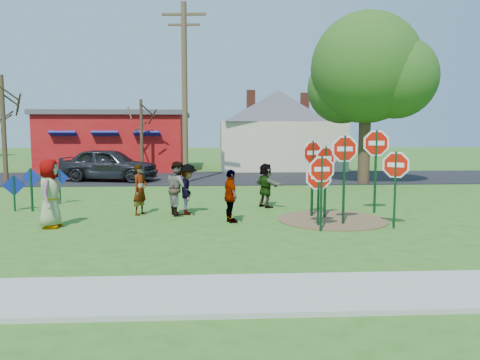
{
  "coord_description": "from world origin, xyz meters",
  "views": [
    {
      "loc": [
        1.05,
        -14.35,
        2.61
      ],
      "look_at": [
        1.88,
        0.7,
        1.02
      ],
      "focal_mm": 35.0,
      "sensor_mm": 36.0,
      "label": 1
    }
  ],
  "objects_px": {
    "person_a": "(50,194)",
    "person_b": "(140,190)",
    "stop_sign_c": "(344,159)",
    "leafy_tree": "(369,74)",
    "stop_sign_a": "(322,176)",
    "suv": "(109,164)",
    "utility_pole": "(185,89)",
    "stop_sign_b": "(312,159)",
    "stop_sign_d": "(376,150)"
  },
  "relations": [
    {
      "from": "stop_sign_c",
      "to": "person_a",
      "type": "bearing_deg",
      "value": 174.95
    },
    {
      "from": "person_b",
      "to": "utility_pole",
      "type": "relative_size",
      "value": 0.18
    },
    {
      "from": "stop_sign_c",
      "to": "person_b",
      "type": "relative_size",
      "value": 1.66
    },
    {
      "from": "person_a",
      "to": "suv",
      "type": "height_order",
      "value": "person_a"
    },
    {
      "from": "stop_sign_b",
      "to": "stop_sign_c",
      "type": "height_order",
      "value": "stop_sign_c"
    },
    {
      "from": "stop_sign_c",
      "to": "suv",
      "type": "bearing_deg",
      "value": 122.83
    },
    {
      "from": "stop_sign_c",
      "to": "person_a",
      "type": "relative_size",
      "value": 1.41
    },
    {
      "from": "stop_sign_b",
      "to": "stop_sign_d",
      "type": "bearing_deg",
      "value": -12.11
    },
    {
      "from": "person_a",
      "to": "suv",
      "type": "relative_size",
      "value": 0.37
    },
    {
      "from": "stop_sign_a",
      "to": "stop_sign_d",
      "type": "distance_m",
      "value": 3.55
    },
    {
      "from": "person_a",
      "to": "stop_sign_a",
      "type": "bearing_deg",
      "value": -96.83
    },
    {
      "from": "stop_sign_c",
      "to": "person_a",
      "type": "xyz_separation_m",
      "value": [
        -8.01,
        0.04,
        -0.91
      ]
    },
    {
      "from": "leafy_tree",
      "to": "suv",
      "type": "bearing_deg",
      "value": 172.02
    },
    {
      "from": "stop_sign_d",
      "to": "person_b",
      "type": "xyz_separation_m",
      "value": [
        -7.41,
        0.05,
        -1.21
      ]
    },
    {
      "from": "stop_sign_a",
      "to": "stop_sign_c",
      "type": "distance_m",
      "value": 1.21
    },
    {
      "from": "stop_sign_b",
      "to": "person_a",
      "type": "bearing_deg",
      "value": 162.49
    },
    {
      "from": "stop_sign_a",
      "to": "stop_sign_c",
      "type": "xyz_separation_m",
      "value": [
        0.82,
        0.8,
        0.4
      ]
    },
    {
      "from": "stop_sign_d",
      "to": "person_b",
      "type": "relative_size",
      "value": 1.77
    },
    {
      "from": "stop_sign_d",
      "to": "utility_pole",
      "type": "xyz_separation_m",
      "value": [
        -6.54,
        9.03,
        2.65
      ]
    },
    {
      "from": "utility_pole",
      "to": "leafy_tree",
      "type": "distance_m",
      "value": 9.0
    },
    {
      "from": "person_a",
      "to": "leafy_tree",
      "type": "relative_size",
      "value": 0.22
    },
    {
      "from": "stop_sign_a",
      "to": "suv",
      "type": "height_order",
      "value": "stop_sign_a"
    },
    {
      "from": "person_b",
      "to": "suv",
      "type": "height_order",
      "value": "suv"
    },
    {
      "from": "stop_sign_d",
      "to": "leafy_tree",
      "type": "height_order",
      "value": "leafy_tree"
    },
    {
      "from": "stop_sign_a",
      "to": "person_a",
      "type": "distance_m",
      "value": 7.27
    },
    {
      "from": "person_a",
      "to": "utility_pole",
      "type": "distance_m",
      "value": 11.81
    },
    {
      "from": "stop_sign_b",
      "to": "leafy_tree",
      "type": "bearing_deg",
      "value": 35.58
    },
    {
      "from": "stop_sign_b",
      "to": "utility_pole",
      "type": "relative_size",
      "value": 0.28
    },
    {
      "from": "stop_sign_a",
      "to": "stop_sign_b",
      "type": "bearing_deg",
      "value": 80.06
    },
    {
      "from": "person_b",
      "to": "suv",
      "type": "bearing_deg",
      "value": 44.91
    },
    {
      "from": "person_a",
      "to": "person_b",
      "type": "relative_size",
      "value": 1.18
    },
    {
      "from": "person_b",
      "to": "suv",
      "type": "xyz_separation_m",
      "value": [
        -3.12,
        9.84,
        0.1
      ]
    },
    {
      "from": "suv",
      "to": "person_a",
      "type": "bearing_deg",
      "value": -163.17
    },
    {
      "from": "stop_sign_d",
      "to": "suv",
      "type": "xyz_separation_m",
      "value": [
        -10.53,
        9.89,
        -1.12
      ]
    },
    {
      "from": "stop_sign_d",
      "to": "utility_pole",
      "type": "relative_size",
      "value": 0.32
    },
    {
      "from": "utility_pole",
      "to": "leafy_tree",
      "type": "bearing_deg",
      "value": -6.04
    },
    {
      "from": "stop_sign_c",
      "to": "person_b",
      "type": "height_order",
      "value": "stop_sign_c"
    },
    {
      "from": "suv",
      "to": "leafy_tree",
      "type": "height_order",
      "value": "leafy_tree"
    },
    {
      "from": "stop_sign_c",
      "to": "leafy_tree",
      "type": "distance_m",
      "value": 11.2
    },
    {
      "from": "utility_pole",
      "to": "person_a",
      "type": "bearing_deg",
      "value": -105.46
    },
    {
      "from": "person_a",
      "to": "person_b",
      "type": "xyz_separation_m",
      "value": [
        2.12,
        1.82,
        -0.14
      ]
    },
    {
      "from": "stop_sign_b",
      "to": "utility_pole",
      "type": "bearing_deg",
      "value": 87.85
    },
    {
      "from": "stop_sign_b",
      "to": "stop_sign_c",
      "type": "distance_m",
      "value": 1.4
    },
    {
      "from": "person_b",
      "to": "leafy_tree",
      "type": "height_order",
      "value": "leafy_tree"
    },
    {
      "from": "stop_sign_a",
      "to": "suv",
      "type": "bearing_deg",
      "value": 118.6
    },
    {
      "from": "stop_sign_c",
      "to": "person_a",
      "type": "distance_m",
      "value": 8.07
    },
    {
      "from": "utility_pole",
      "to": "leafy_tree",
      "type": "relative_size",
      "value": 1.06
    },
    {
      "from": "stop_sign_a",
      "to": "stop_sign_d",
      "type": "bearing_deg",
      "value": 43.56
    },
    {
      "from": "stop_sign_a",
      "to": "utility_pole",
      "type": "distance_m",
      "value": 12.79
    },
    {
      "from": "suv",
      "to": "leafy_tree",
      "type": "distance_m",
      "value": 13.78
    }
  ]
}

